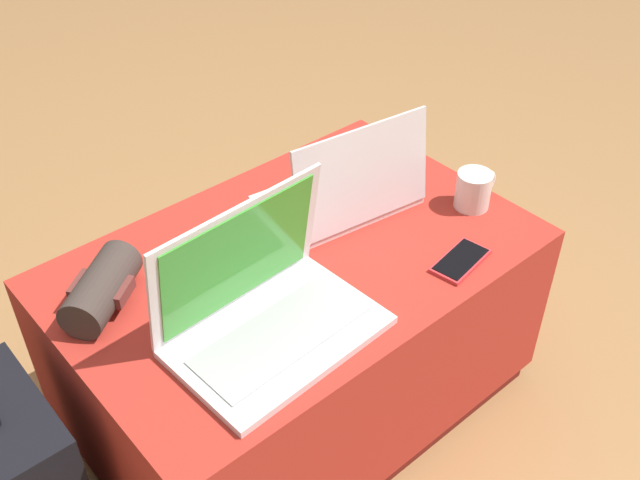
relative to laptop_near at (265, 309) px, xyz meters
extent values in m
plane|color=#9E7042|center=(0.18, 0.13, -0.52)|extent=(14.00, 14.00, 0.00)
cube|color=maroon|center=(0.18, 0.13, -0.49)|extent=(0.95, 0.62, 0.05)
cube|color=#B22D23|center=(0.18, 0.13, -0.26)|extent=(0.99, 0.65, 0.41)
cube|color=silver|center=(0.00, -0.04, -0.05)|extent=(0.39, 0.27, 0.02)
cube|color=#B2B2B7|center=(0.00, -0.04, -0.04)|extent=(0.34, 0.15, 0.00)
cube|color=silver|center=(0.00, 0.07, 0.08)|extent=(0.38, 0.06, 0.24)
cube|color=green|center=(0.00, 0.06, 0.08)|extent=(0.34, 0.05, 0.22)
cube|color=silver|center=(0.37, 0.22, -0.05)|extent=(0.36, 0.26, 0.02)
cube|color=#B2B2B7|center=(0.37, 0.22, -0.04)|extent=(0.31, 0.16, 0.00)
cube|color=silver|center=(0.36, 0.12, 0.07)|extent=(0.34, 0.08, 0.22)
cube|color=white|center=(0.36, 0.12, 0.07)|extent=(0.30, 0.07, 0.20)
cube|color=red|center=(0.42, -0.11, -0.05)|extent=(0.15, 0.09, 0.01)
cube|color=black|center=(0.42, -0.11, -0.04)|extent=(0.13, 0.08, 0.00)
cylinder|color=#3D332D|center=(-0.19, 0.26, -0.01)|extent=(0.21, 0.18, 0.09)
cube|color=brown|center=(-0.19, 0.26, -0.01)|extent=(0.12, 0.13, 0.03)
cylinder|color=white|center=(0.59, 0.00, -0.01)|extent=(0.08, 0.08, 0.09)
torus|color=white|center=(0.63, 0.00, -0.01)|extent=(0.06, 0.01, 0.06)
camera|label=1|loc=(-0.57, -0.81, 0.95)|focal=42.00mm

